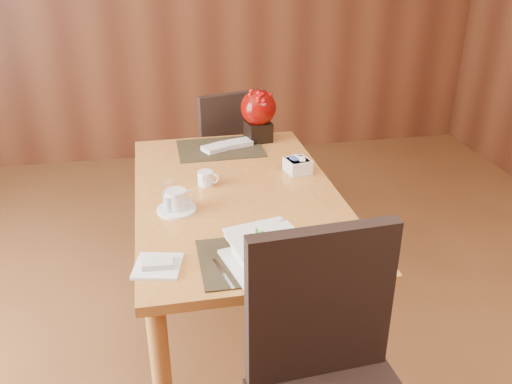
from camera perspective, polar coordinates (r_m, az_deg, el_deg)
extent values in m
cube|color=#C37B36|center=(2.44, -2.00, -0.51)|extent=(0.90, 1.50, 0.04)
cylinder|color=#C37B36|center=(3.20, -10.86, -1.72)|extent=(0.07, 0.07, 0.71)
cylinder|color=#C37B36|center=(2.20, 11.82, -16.42)|extent=(0.07, 0.07, 0.71)
cylinder|color=#C37B36|center=(3.29, 2.82, -0.51)|extent=(0.07, 0.07, 0.71)
cube|color=black|center=(1.96, 0.66, -6.95)|extent=(0.45, 0.33, 0.01)
cube|color=black|center=(2.93, -3.79, 4.60)|extent=(0.45, 0.33, 0.01)
cube|color=white|center=(1.93, 1.07, -7.50)|extent=(0.32, 0.32, 0.01)
cube|color=white|center=(1.90, 1.08, -6.21)|extent=(0.23, 0.23, 0.09)
cylinder|color=#D1CA70|center=(1.90, 1.08, -6.15)|extent=(0.18, 0.18, 0.07)
cylinder|color=white|center=(2.30, -8.36, -1.83)|extent=(0.17, 0.17, 0.01)
cylinder|color=white|center=(2.28, -8.44, -0.78)|extent=(0.11, 0.11, 0.08)
cylinder|color=black|center=(2.26, -8.50, 0.03)|extent=(0.08, 0.08, 0.01)
cylinder|color=white|center=(2.26, -9.07, -0.45)|extent=(0.08, 0.08, 0.15)
cube|color=white|center=(2.64, 4.41, 2.78)|extent=(0.13, 0.13, 0.07)
cube|color=black|center=(3.03, 0.23, 6.41)|extent=(0.15, 0.15, 0.11)
sphere|color=#800805|center=(2.99, 0.24, 8.87)|extent=(0.20, 0.20, 0.20)
cube|color=white|center=(1.94, -10.29, -7.69)|extent=(0.19, 0.19, 0.01)
cube|color=black|center=(1.70, 6.80, -11.62)|extent=(0.47, 0.08, 0.53)
cube|color=black|center=(3.57, -3.65, 3.25)|extent=(0.54, 0.54, 0.06)
cube|color=black|center=(3.30, -2.43, 6.34)|extent=(0.42, 0.15, 0.48)
cylinder|color=black|center=(3.89, -2.09, 1.44)|extent=(0.03, 0.03, 0.41)
cylinder|color=black|center=(3.59, 0.26, -0.73)|extent=(0.03, 0.03, 0.41)
cylinder|color=black|center=(3.77, -7.17, 0.43)|extent=(0.03, 0.03, 0.41)
cylinder|color=black|center=(3.46, -5.17, -1.91)|extent=(0.03, 0.03, 0.41)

